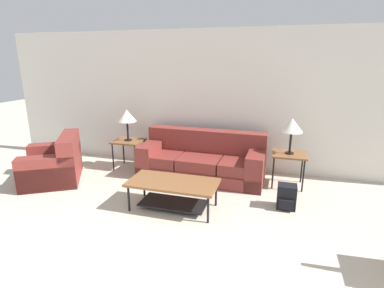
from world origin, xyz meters
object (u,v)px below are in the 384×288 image
Objects in this scene: couch at (202,161)px; side_table_left at (128,143)px; table_lamp_right at (292,126)px; backpack at (286,197)px; armchair at (55,164)px; coffee_table at (173,188)px; table_lamp_left at (127,116)px; side_table_right at (289,157)px.

side_table_left is (-1.48, 0.04, 0.21)m from couch.
table_lamp_right is (2.95, 0.00, 0.53)m from side_table_left.
backpack is (-0.02, -0.85, -0.86)m from table_lamp_right.
couch is 1.62× the size of armchair.
couch reaches higher than side_table_left.
coffee_table is at bearing -163.50° from backpack.
armchair is at bearing -136.86° from table_lamp_left.
side_table_right is (1.57, 1.31, 0.20)m from coffee_table.
table_lamp_left reaches higher than armchair.
couch is 1.49m from side_table_right.
coffee_table is at bearing -94.30° from couch.
table_lamp_left is at bearing 0.00° from side_table_left.
table_lamp_right is at bearing 13.03° from armchair.
coffee_table is 2.04m from table_lamp_left.
coffee_table is at bearing -9.74° from armchair.
coffee_table is at bearing -43.49° from table_lamp_left.
backpack is (2.93, -0.85, -0.33)m from side_table_left.
table_lamp_right is (0.00, 0.00, 0.53)m from side_table_right.
couch reaches higher than armchair.
table_lamp_left reaches higher than backpack.
table_lamp_right is at bearing 1.54° from couch.
side_table_right is 0.96× the size of table_lamp_left.
side_table_left is at bearing 178.47° from couch.
backpack is at bearing -29.18° from couch.
side_table_right is at bearing 39.85° from coffee_table.
coffee_table reaches higher than backpack.
side_table_right is at bearing 0.00° from side_table_left.
table_lamp_right is at bearing 39.85° from coffee_table.
side_table_left reaches higher than backpack.
backpack is at bearing -91.39° from side_table_right.
table_lamp_left is at bearing 180.00° from side_table_right.
side_table_left is 0.96× the size of table_lamp_right.
armchair is 2.38m from coffee_table.
side_table_left is 0.96× the size of table_lamp_left.
table_lamp_left is (-1.38, 1.31, 0.72)m from coffee_table.
table_lamp_left reaches higher than coffee_table.
coffee_table is 2.23× the size of side_table_left.
side_table_left reaches higher than coffee_table.
side_table_right is at bearing 0.00° from table_lamp_right.
table_lamp_right is at bearing 88.61° from backpack.
armchair is at bearing -136.86° from side_table_left.
side_table_left is at bearing 43.14° from armchair.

